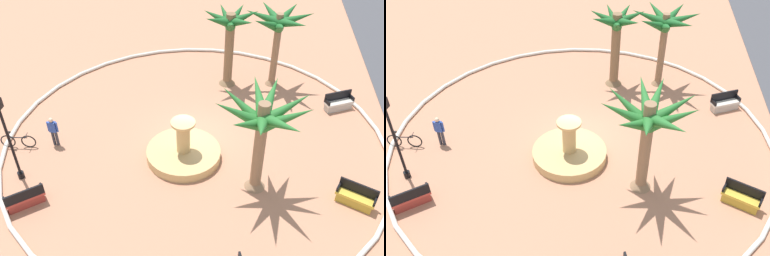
{
  "view_description": "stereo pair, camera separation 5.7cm",
  "coord_description": "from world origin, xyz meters",
  "views": [
    {
      "loc": [
        16.42,
        2.04,
        13.61
      ],
      "look_at": [
        0.43,
        -0.11,
        1.0
      ],
      "focal_mm": 40.2,
      "sensor_mm": 36.0,
      "label": 1
    },
    {
      "loc": [
        16.41,
        2.1,
        13.61
      ],
      "look_at": [
        0.43,
        -0.11,
        1.0
      ],
      "focal_mm": 40.2,
      "sensor_mm": 36.0,
      "label": 2
    }
  ],
  "objects": [
    {
      "name": "ground_plane",
      "position": [
        0.0,
        0.0,
        0.0
      ],
      "size": [
        80.0,
        80.0,
        0.0
      ],
      "primitive_type": "plane",
      "color": "tan"
    },
    {
      "name": "plaza_curb",
      "position": [
        0.0,
        0.0,
        0.1
      ],
      "size": [
        18.69,
        18.69,
        0.2
      ],
      "primitive_type": "torus",
      "color": "silver",
      "rests_on": "ground"
    },
    {
      "name": "fountain",
      "position": [
        1.44,
        -0.38,
        0.3
      ],
      "size": [
        3.48,
        3.48,
        2.1
      ],
      "color": "tan",
      "rests_on": "ground"
    },
    {
      "name": "palm_tree_near_fountain",
      "position": [
        2.89,
        2.99,
        3.53
      ],
      "size": [
        4.19,
        4.0,
        4.68
      ],
      "color": "#8E6B4C",
      "rests_on": "ground"
    },
    {
      "name": "palm_tree_by_curb",
      "position": [
        -5.67,
        3.8,
        3.62
      ],
      "size": [
        3.63,
        3.85,
        4.64
      ],
      "color": "#8E6B4C",
      "rests_on": "ground"
    },
    {
      "name": "palm_tree_mid_plaza",
      "position": [
        -5.4,
        1.19,
        3.29
      ],
      "size": [
        3.16,
        3.24,
        4.62
      ],
      "color": "brown",
      "rests_on": "ground"
    },
    {
      "name": "bench_east",
      "position": [
        3.38,
        7.13,
        0.35
      ],
      "size": [
        1.14,
        1.66,
        1.0
      ],
      "color": "gold",
      "rests_on": "ground"
    },
    {
      "name": "bench_north",
      "position": [
        5.28,
        -6.42,
        0.35
      ],
      "size": [
        1.4,
        1.56,
        1.0
      ],
      "color": "#B73D33",
      "rests_on": "ground"
    },
    {
      "name": "bench_southeast",
      "position": [
        -3.58,
        7.34,
        0.35
      ],
      "size": [
        1.15,
        1.66,
        1.0
      ],
      "color": "beige",
      "rests_on": "ground"
    },
    {
      "name": "lamppost",
      "position": [
        3.74,
        -7.39,
        2.56
      ],
      "size": [
        0.32,
        0.32,
        4.38
      ],
      "color": "black",
      "rests_on": "ground"
    },
    {
      "name": "bicycle_red_frame",
      "position": [
        1.78,
        -8.39,
        0.38
      ],
      "size": [
        0.44,
        1.72,
        0.94
      ],
      "color": "black",
      "rests_on": "ground"
    },
    {
      "name": "person_cyclist_helmet",
      "position": [
        1.35,
        -6.69,
        0.9
      ],
      "size": [
        0.22,
        0.53,
        1.61
      ],
      "color": "#33333D",
      "rests_on": "ground"
    }
  ]
}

